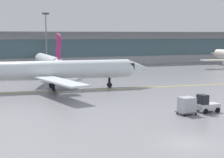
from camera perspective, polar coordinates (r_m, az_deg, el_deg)
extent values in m
plane|color=gray|center=(31.31, 11.61, -9.75)|extent=(400.00, 400.00, 0.00)
cube|color=yellow|center=(58.51, -7.03, -1.84)|extent=(109.84, 6.64, 0.01)
cube|color=#B2B7BC|center=(106.63, -11.36, 4.48)|extent=(202.92, 8.00, 9.00)
cube|color=slate|center=(102.58, -11.03, 4.64)|extent=(194.80, 0.16, 5.04)
cube|color=slate|center=(105.06, -11.30, 7.06)|extent=(211.04, 11.00, 0.60)
cylinder|color=white|center=(84.29, -9.90, 2.74)|extent=(3.02, 19.91, 2.76)
cone|color=white|center=(95.68, -11.20, 3.21)|extent=(2.67, 3.35, 2.62)
cube|color=black|center=(93.49, -10.98, 3.34)|extent=(2.19, 2.51, 0.97)
cone|color=white|center=(72.43, -8.10, 2.10)|extent=(2.40, 4.45, 2.35)
cube|color=white|center=(81.72, -14.55, 1.96)|extent=(11.65, 5.51, 0.23)
cylinder|color=#999EA3|center=(83.26, -13.07, 1.56)|extent=(1.74, 2.94, 1.71)
cube|color=white|center=(84.38, -4.96, 2.31)|extent=(11.63, 5.77, 0.23)
cylinder|color=#999EA3|center=(85.04, -6.66, 1.81)|extent=(1.74, 2.94, 1.71)
cube|color=#B21E66|center=(73.07, -8.30, 5.07)|extent=(0.34, 3.73, 5.20)
cube|color=white|center=(73.17, -9.87, 2.44)|extent=(4.08, 2.00, 0.19)
cube|color=white|center=(74.03, -6.78, 2.54)|extent=(4.08, 2.00, 0.19)
cylinder|color=black|center=(91.29, -10.69, 1.72)|extent=(0.36, 0.36, 1.46)
cylinder|color=black|center=(91.32, -10.69, 1.49)|extent=(0.46, 0.74, 0.73)
cylinder|color=black|center=(82.55, -10.93, 1.16)|extent=(0.36, 0.36, 1.46)
cylinder|color=black|center=(82.59, -10.93, 0.91)|extent=(0.46, 0.74, 0.73)
cylinder|color=black|center=(83.26, -8.40, 1.26)|extent=(0.36, 0.36, 1.46)
cylinder|color=black|center=(83.29, -8.39, 1.01)|extent=(0.46, 0.74, 0.73)
cone|color=silver|center=(115.09, 15.57, 3.80)|extent=(2.94, 3.65, 2.80)
cube|color=black|center=(113.22, 16.30, 3.92)|extent=(2.41, 2.75, 1.03)
cylinder|color=white|center=(60.05, -7.50, 1.40)|extent=(22.18, 4.32, 3.06)
cone|color=white|center=(63.36, 4.06, 1.74)|extent=(3.83, 3.11, 2.91)
cube|color=black|center=(62.50, 1.96, 2.03)|extent=(2.89, 2.54, 1.07)
cube|color=white|center=(67.62, -10.05, 1.26)|extent=(6.89, 12.85, 0.25)
cylinder|color=#999EA3|center=(65.39, -8.61, 0.35)|extent=(3.34, 2.07, 1.89)
cube|color=white|center=(52.18, -8.07, -0.38)|extent=(5.60, 12.93, 0.25)
cylinder|color=#999EA3|center=(54.97, -7.05, -0.88)|extent=(3.34, 2.07, 1.89)
cylinder|color=black|center=(62.00, -0.41, -0.54)|extent=(0.40, 0.40, 1.62)
cylinder|color=black|center=(62.05, -0.41, -0.91)|extent=(0.84, 0.54, 0.81)
cylinder|color=black|center=(62.11, -9.41, -0.62)|extent=(0.40, 0.40, 1.62)
cylinder|color=black|center=(62.16, -9.40, -0.99)|extent=(0.84, 0.54, 0.81)
cylinder|color=black|center=(58.03, -8.89, -1.14)|extent=(0.40, 0.40, 1.62)
cylinder|color=black|center=(58.09, -8.89, -1.54)|extent=(0.84, 0.54, 0.81)
cube|color=silver|center=(43.75, 14.65, -4.16)|extent=(2.70, 1.59, 0.70)
cube|color=#1E2328|center=(43.13, 13.91, -3.08)|extent=(0.99, 1.30, 1.10)
cylinder|color=black|center=(44.88, 14.92, -4.35)|extent=(0.61, 0.26, 0.60)
cylinder|color=black|center=(43.83, 16.08, -4.66)|extent=(0.61, 0.26, 0.60)
cylinder|color=black|center=(43.84, 13.19, -4.56)|extent=(0.61, 0.26, 0.60)
cylinder|color=black|center=(42.76, 14.33, -4.89)|extent=(0.61, 0.26, 0.60)
cube|color=#595B60|center=(42.08, 11.50, -5.03)|extent=(2.21, 1.75, 0.12)
cube|color=#B2B7C1|center=(41.91, 11.53, -3.88)|extent=(1.71, 1.62, 1.60)
cylinder|color=black|center=(43.10, 11.77, -4.98)|extent=(0.23, 0.12, 0.22)
cylinder|color=black|center=(42.00, 12.89, -5.33)|extent=(0.23, 0.12, 0.22)
cylinder|color=black|center=(42.25, 10.11, -5.18)|extent=(0.23, 0.12, 0.22)
cylinder|color=black|center=(41.13, 11.21, -5.54)|extent=(0.23, 0.12, 0.22)
cylinder|color=gray|center=(99.74, -10.19, 5.79)|extent=(0.36, 0.36, 14.05)
cube|color=#3F3F42|center=(99.87, -10.28, 9.96)|extent=(1.80, 0.30, 0.50)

